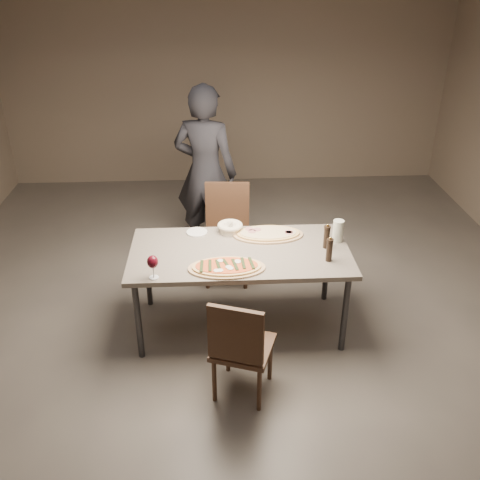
{
  "coord_description": "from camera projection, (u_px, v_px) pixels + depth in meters",
  "views": [
    {
      "loc": [
        -0.21,
        -3.81,
        2.88
      ],
      "look_at": [
        0.0,
        0.0,
        0.85
      ],
      "focal_mm": 40.0,
      "sensor_mm": 36.0,
      "label": 1
    }
  ],
  "objects": [
    {
      "name": "wine_glass",
      "position": [
        153.0,
        263.0,
        3.94
      ],
      "size": [
        0.08,
        0.08,
        0.19
      ],
      "rotation": [
        0.0,
        0.0,
        0.02
      ],
      "color": "silver",
      "rests_on": "dining_table"
    },
    {
      "name": "zucchini_pizza",
      "position": [
        227.0,
        267.0,
        4.1
      ],
      "size": [
        0.6,
        0.33,
        0.05
      ],
      "rotation": [
        0.0,
        0.0,
        0.25
      ],
      "color": "tan",
      "rests_on": "dining_table"
    },
    {
      "name": "dining_table",
      "position": [
        240.0,
        257.0,
        4.39
      ],
      "size": [
        1.8,
        0.9,
        0.75
      ],
      "color": "slate",
      "rests_on": "ground"
    },
    {
      "name": "side_plate",
      "position": [
        197.0,
        232.0,
        4.65
      ],
      "size": [
        0.18,
        0.18,
        0.01
      ],
      "rotation": [
        0.0,
        0.0,
        0.01
      ],
      "color": "white",
      "rests_on": "dining_table"
    },
    {
      "name": "chair_near",
      "position": [
        240.0,
        345.0,
        3.73
      ],
      "size": [
        0.52,
        0.52,
        0.86
      ],
      "rotation": [
        0.0,
        0.0,
        -0.34
      ],
      "color": "#40291B",
      "rests_on": "ground"
    },
    {
      "name": "pepper_mill_right",
      "position": [
        327.0,
        237.0,
        4.37
      ],
      "size": [
        0.06,
        0.06,
        0.22
      ],
      "rotation": [
        0.0,
        0.0,
        0.08
      ],
      "color": "black",
      "rests_on": "dining_table"
    },
    {
      "name": "diner",
      "position": [
        205.0,
        173.0,
        5.5
      ],
      "size": [
        0.77,
        0.62,
        1.82
      ],
      "primitive_type": "imported",
      "rotation": [
        0.0,
        0.0,
        2.82
      ],
      "color": "black",
      "rests_on": "ground"
    },
    {
      "name": "carafe",
      "position": [
        338.0,
        231.0,
        4.47
      ],
      "size": [
        0.09,
        0.09,
        0.19
      ],
      "rotation": [
        0.0,
        0.0,
        -0.27
      ],
      "color": "silver",
      "rests_on": "dining_table"
    },
    {
      "name": "room",
      "position": [
        240.0,
        176.0,
        4.06
      ],
      "size": [
        7.0,
        7.0,
        7.0
      ],
      "color": "#615A53",
      "rests_on": "ground"
    },
    {
      "name": "chair_far",
      "position": [
        227.0,
        227.0,
        5.24
      ],
      "size": [
        0.48,
        0.48,
        0.95
      ],
      "rotation": [
        0.0,
        0.0,
        3.07
      ],
      "color": "#40291B",
      "rests_on": "ground"
    },
    {
      "name": "pepper_mill_left",
      "position": [
        329.0,
        250.0,
        4.18
      ],
      "size": [
        0.05,
        0.05,
        0.21
      ],
      "rotation": [
        0.0,
        0.0,
        -0.26
      ],
      "color": "black",
      "rests_on": "dining_table"
    },
    {
      "name": "ham_pizza",
      "position": [
        268.0,
        234.0,
        4.6
      ],
      "size": [
        0.6,
        0.33,
        0.04
      ],
      "rotation": [
        0.0,
        0.0,
        -0.26
      ],
      "color": "tan",
      "rests_on": "dining_table"
    },
    {
      "name": "bread_basket",
      "position": [
        230.0,
        227.0,
        4.65
      ],
      "size": [
        0.22,
        0.22,
        0.08
      ],
      "rotation": [
        0.0,
        0.0,
        -0.09
      ],
      "color": "beige",
      "rests_on": "dining_table"
    },
    {
      "name": "oil_dish",
      "position": [
        270.0,
        233.0,
        4.63
      ],
      "size": [
        0.13,
        0.13,
        0.02
      ],
      "rotation": [
        0.0,
        0.0,
        -0.15
      ],
      "color": "white",
      "rests_on": "dining_table"
    }
  ]
}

